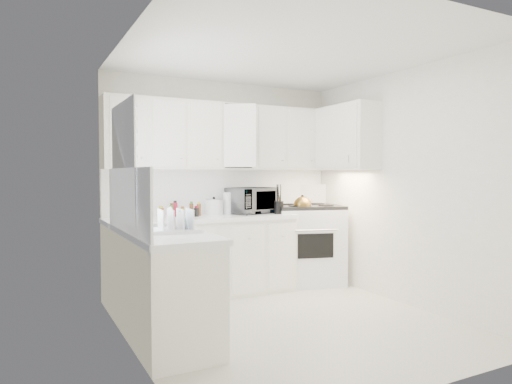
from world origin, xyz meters
TOP-DOWN VIEW (x-y plane):
  - floor at (0.00, 0.00)m, footprint 3.20×3.20m
  - ceiling at (0.00, 0.00)m, footprint 3.20×3.20m
  - wall_back at (0.00, 1.60)m, footprint 3.00×0.00m
  - wall_front at (0.00, -1.60)m, footprint 3.00×0.00m
  - wall_left at (-1.50, 0.00)m, footprint 0.00×3.20m
  - wall_right at (1.50, 0.00)m, footprint 0.00×3.20m
  - window_blinds at (-1.48, 0.35)m, footprint 0.06×0.96m
  - lower_cabinets_back at (-0.39, 1.30)m, footprint 2.22×0.60m
  - lower_cabinets_left at (-1.20, 0.20)m, footprint 0.60×1.60m
  - countertop_back at (-0.39, 1.29)m, footprint 2.24×0.64m
  - countertop_left at (-1.19, 0.20)m, footprint 0.64×1.62m
  - backsplash_back at (0.00, 1.59)m, footprint 2.98×0.02m
  - backsplash_left at (-1.49, 0.20)m, footprint 0.02×1.60m
  - upper_cabinets_back at (0.00, 1.44)m, footprint 3.00×0.33m
  - upper_cabinets_right at (1.33, 0.82)m, footprint 0.33×0.90m
  - sink at (-1.19, 0.55)m, footprint 0.42×0.38m
  - stove at (1.07, 1.30)m, footprint 1.02×0.92m
  - tea_kettle at (0.89, 1.14)m, footprint 0.29×0.25m
  - frying_pan at (1.25, 1.46)m, footprint 0.30×0.43m
  - microwave at (0.30, 1.40)m, footprint 0.66×0.48m
  - rice_cooker at (-0.20, 1.42)m, footprint 0.23×0.23m
  - paper_towel at (-0.01, 1.44)m, footprint 0.12×0.12m
  - utensil_crock at (0.57, 1.18)m, footprint 0.14×0.14m
  - dish_rack at (-1.13, 0.03)m, footprint 0.45×0.35m
  - spice_left_0 at (-0.85, 1.42)m, footprint 0.06×0.06m
  - spice_left_1 at (-0.78, 1.33)m, footprint 0.06×0.06m
  - spice_left_2 at (-0.70, 1.42)m, footprint 0.06×0.06m
  - spice_left_3 at (-0.62, 1.33)m, footprint 0.06×0.06m
  - spice_left_4 at (-0.55, 1.42)m, footprint 0.06×0.06m
  - spice_left_5 at (-0.47, 1.33)m, footprint 0.06×0.06m
  - spice_left_6 at (-0.40, 1.42)m, footprint 0.06×0.06m
  - sauce_right_0 at (0.58, 1.46)m, footprint 0.06×0.06m
  - sauce_right_1 at (0.64, 1.40)m, footprint 0.06×0.06m
  - sauce_right_2 at (0.69, 1.46)m, footprint 0.06×0.06m

SIDE VIEW (x-z plane):
  - floor at x=0.00m, z-range 0.00..0.00m
  - lower_cabinets_back at x=-0.39m, z-range 0.00..0.90m
  - lower_cabinets_left at x=-1.20m, z-range 0.00..0.90m
  - stove at x=1.07m, z-range 0.00..1.32m
  - countertop_back at x=-0.39m, z-range 0.90..0.95m
  - countertop_left at x=-1.19m, z-range 0.90..0.95m
  - frying_pan at x=1.25m, z-range 0.95..0.98m
  - spice_left_0 at x=-0.85m, z-range 0.95..1.08m
  - spice_left_1 at x=-0.78m, z-range 0.95..1.08m
  - spice_left_2 at x=-0.70m, z-range 0.95..1.08m
  - spice_left_3 at x=-0.62m, z-range 0.95..1.08m
  - spice_left_4 at x=-0.55m, z-range 0.95..1.08m
  - spice_left_5 at x=-0.47m, z-range 0.95..1.08m
  - spice_left_6 at x=-0.40m, z-range 0.95..1.08m
  - sauce_right_0 at x=0.58m, z-range 0.95..1.14m
  - sauce_right_1 at x=0.64m, z-range 0.95..1.14m
  - sauce_right_2 at x=0.69m, z-range 0.95..1.14m
  - rice_cooker at x=-0.20m, z-range 0.95..1.17m
  - dish_rack at x=-1.13m, z-range 0.95..1.18m
  - tea_kettle at x=0.89m, z-range 0.94..1.20m
  - sink at x=-1.19m, z-range 0.92..1.22m
  - paper_towel at x=-0.01m, z-range 0.95..1.22m
  - utensil_crock at x=0.57m, z-range 0.95..1.33m
  - microwave at x=0.30m, z-range 0.95..1.35m
  - backsplash_back at x=0.00m, z-range 0.95..1.50m
  - backsplash_left at x=-1.49m, z-range 0.95..1.50m
  - wall_back at x=0.00m, z-range -0.20..2.80m
  - wall_front at x=0.00m, z-range -0.20..2.80m
  - wall_left at x=-1.50m, z-range -0.30..2.90m
  - wall_right at x=1.50m, z-range -0.30..2.90m
  - upper_cabinets_back at x=0.00m, z-range 1.10..1.90m
  - upper_cabinets_right at x=1.33m, z-range 1.10..1.90m
  - window_blinds at x=-1.48m, z-range 1.02..2.08m
  - ceiling at x=0.00m, z-range 2.60..2.60m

